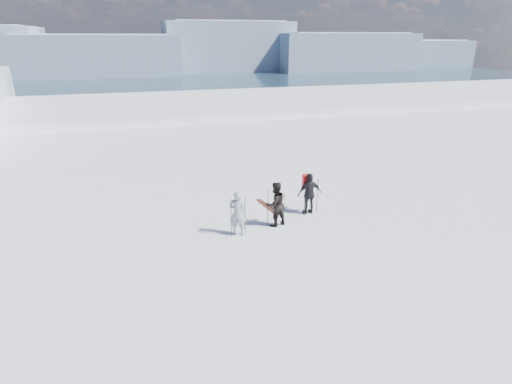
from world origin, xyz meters
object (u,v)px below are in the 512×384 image
at_px(skier_grey, 238,213).
at_px(skier_pack, 309,194).
at_px(skier_dark, 275,204).
at_px(skis_loose, 268,207).

bearing_deg(skier_grey, skier_pack, -135.38).
distance_m(skier_dark, skis_loose, 1.75).
distance_m(skier_grey, skier_dark, 1.43).
bearing_deg(skier_grey, skis_loose, -104.55).
height_order(skier_pack, skis_loose, skier_pack).
height_order(skier_grey, skis_loose, skier_grey).
relative_size(skier_grey, skier_dark, 0.97).
height_order(skier_dark, skis_loose, skier_dark).
xyz_separation_m(skier_pack, skis_loose, (-1.25, 0.95, -0.76)).
distance_m(skier_dark, skier_pack, 1.63).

